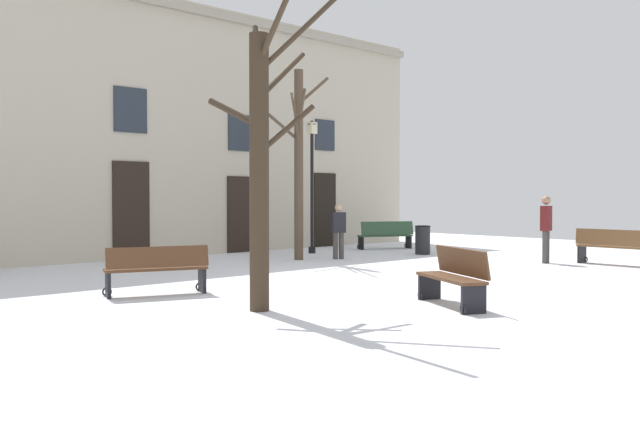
% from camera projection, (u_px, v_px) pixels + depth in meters
% --- Properties ---
extents(ground_plane, '(30.85, 30.85, 0.00)m').
position_uv_depth(ground_plane, '(368.00, 280.00, 13.98)').
color(ground_plane, white).
extents(building_facade, '(19.28, 0.60, 7.55)m').
position_uv_depth(building_facade, '(180.00, 127.00, 19.60)').
color(building_facade, '#BCB29E').
rests_on(building_facade, ground).
extents(tree_center, '(1.76, 2.32, 4.94)m').
position_uv_depth(tree_center, '(261.00, 153.00, 10.18)').
color(tree_center, '#382B1E').
rests_on(tree_center, ground).
extents(tree_foreground, '(2.47, 2.32, 5.28)m').
position_uv_depth(tree_foreground, '(298.00, 157.00, 18.30)').
color(tree_foreground, '#4C3D2D').
rests_on(tree_foreground, ground).
extents(streetlamp, '(0.30, 0.30, 4.13)m').
position_uv_depth(streetlamp, '(312.00, 172.00, 20.47)').
color(streetlamp, black).
rests_on(streetlamp, ground).
extents(litter_bin, '(0.48, 0.48, 0.88)m').
position_uv_depth(litter_bin, '(423.00, 240.00, 20.11)').
color(litter_bin, black).
rests_on(litter_bin, ground).
extents(bench_back_to_back_right, '(0.51, 1.94, 0.93)m').
position_uv_depth(bench_back_to_back_right, '(614.00, 246.00, 16.87)').
color(bench_back_to_back_right, brown).
rests_on(bench_back_to_back_right, ground).
extents(bench_by_litter_bin, '(1.12, 1.66, 0.94)m').
position_uv_depth(bench_by_litter_bin, '(454.00, 277.00, 10.59)').
color(bench_by_litter_bin, '#51331E').
rests_on(bench_by_litter_bin, ground).
extents(bench_near_lamp, '(1.90, 1.19, 0.93)m').
position_uv_depth(bench_near_lamp, '(386.00, 235.00, 22.17)').
color(bench_near_lamp, '#2D4C33').
rests_on(bench_near_lamp, ground).
extents(bench_back_to_back_left, '(1.85, 1.02, 0.89)m').
position_uv_depth(bench_back_to_back_left, '(157.00, 269.00, 11.74)').
color(bench_back_to_back_left, '#51331E').
rests_on(bench_back_to_back_left, ground).
extents(person_crossing_plaza, '(0.44, 0.36, 1.55)m').
position_uv_depth(person_crossing_plaza, '(338.00, 229.00, 18.59)').
color(person_crossing_plaza, '#403D3A').
rests_on(person_crossing_plaza, ground).
extents(person_strolling, '(0.42, 0.31, 1.78)m').
position_uv_depth(person_strolling, '(546.00, 225.00, 17.43)').
color(person_strolling, '#403D3A').
rests_on(person_strolling, ground).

